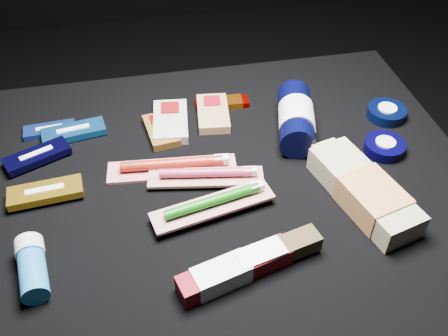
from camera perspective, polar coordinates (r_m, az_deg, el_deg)
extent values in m
plane|color=black|center=(1.25, -0.60, -14.63)|extent=(3.00, 3.00, 0.00)
cube|color=black|center=(1.08, -0.68, -8.98)|extent=(0.98, 0.78, 0.40)
cube|color=#1A3999|center=(1.10, -19.30, 4.15)|extent=(0.11, 0.05, 0.01)
cube|color=silver|center=(1.10, -19.31, 4.18)|extent=(0.05, 0.01, 0.01)
cube|color=#145798|center=(1.07, -16.79, 4.00)|extent=(0.13, 0.07, 0.01)
cube|color=silver|center=(1.07, -16.80, 4.04)|extent=(0.07, 0.02, 0.02)
cube|color=black|center=(1.03, -20.58, 1.30)|extent=(0.13, 0.09, 0.01)
cube|color=white|center=(1.03, -20.59, 1.34)|extent=(0.06, 0.04, 0.02)
cube|color=#BD8C18|center=(0.95, -19.72, -2.63)|extent=(0.13, 0.06, 0.02)
cube|color=silver|center=(0.95, -19.74, -2.59)|extent=(0.07, 0.02, 0.02)
cube|color=brown|center=(1.04, -7.18, 4.27)|extent=(0.07, 0.11, 0.02)
cube|color=#620100|center=(1.06, -7.55, 5.21)|extent=(0.04, 0.04, 0.02)
cube|color=#A8A7A1|center=(1.06, -6.13, 5.28)|extent=(0.08, 0.14, 0.02)
cube|color=#630B0A|center=(1.09, -6.15, 6.45)|extent=(0.04, 0.04, 0.02)
cube|color=#A88055|center=(1.08, -1.26, 6.25)|extent=(0.08, 0.13, 0.02)
cube|color=maroon|center=(1.10, -1.38, 7.29)|extent=(0.04, 0.04, 0.02)
cube|color=#8B0100|center=(1.11, -0.24, 7.42)|extent=(0.12, 0.04, 0.01)
cube|color=#B75E10|center=(1.12, 0.78, 7.55)|extent=(0.05, 0.04, 0.01)
cylinder|color=black|center=(1.03, 8.19, 5.68)|extent=(0.11, 0.19, 0.07)
cylinder|color=silver|center=(1.03, 8.28, 5.56)|extent=(0.09, 0.09, 0.07)
cylinder|color=black|center=(1.11, 7.94, 8.77)|extent=(0.03, 0.03, 0.02)
cube|color=black|center=(1.14, 7.86, 9.13)|extent=(0.03, 0.03, 0.02)
cylinder|color=black|center=(1.13, 18.06, 6.04)|extent=(0.08, 0.08, 0.02)
cylinder|color=white|center=(1.13, 18.08, 6.10)|extent=(0.04, 0.04, 0.03)
cylinder|color=black|center=(1.04, 17.86, 2.33)|extent=(0.08, 0.08, 0.02)
cylinder|color=silver|center=(1.04, 17.88, 2.40)|extent=(0.04, 0.04, 0.02)
cube|color=tan|center=(0.92, 15.60, -2.50)|extent=(0.14, 0.25, 0.05)
cube|color=#C07F47|center=(0.90, 16.57, -3.42)|extent=(0.11, 0.13, 0.05)
cube|color=tan|center=(0.98, 11.49, 1.85)|extent=(0.06, 0.04, 0.03)
cylinder|color=#1D6AAC|center=(0.82, -20.98, -11.36)|extent=(0.06, 0.09, 0.04)
cylinder|color=silver|center=(0.86, -21.35, -8.56)|extent=(0.05, 0.04, 0.05)
cube|color=silver|center=(0.96, -5.93, -0.12)|extent=(0.25, 0.08, 0.01)
cylinder|color=maroon|center=(0.95, -5.99, 0.51)|extent=(0.19, 0.04, 0.02)
cube|color=silver|center=(0.95, -0.29, 0.98)|extent=(0.03, 0.02, 0.01)
cube|color=beige|center=(0.93, -2.09, -1.08)|extent=(0.22, 0.08, 0.01)
cylinder|color=#AB2653|center=(0.92, -2.11, -0.52)|extent=(0.17, 0.04, 0.02)
cube|color=silver|center=(0.92, 3.03, -0.36)|extent=(0.03, 0.02, 0.01)
cube|color=silver|center=(0.87, -1.28, -4.35)|extent=(0.22, 0.09, 0.01)
cylinder|color=#0B5809|center=(0.86, -1.30, -3.77)|extent=(0.17, 0.05, 0.02)
cube|color=white|center=(0.88, 3.79, -2.15)|extent=(0.03, 0.02, 0.01)
cube|color=maroon|center=(0.78, 1.30, -11.59)|extent=(0.19, 0.09, 0.03)
cube|color=silver|center=(0.78, -0.33, -12.19)|extent=(0.10, 0.06, 0.04)
cube|color=#342812|center=(0.80, 5.56, -9.71)|extent=(0.17, 0.07, 0.03)
cube|color=white|center=(0.79, 4.19, -10.19)|extent=(0.08, 0.05, 0.03)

